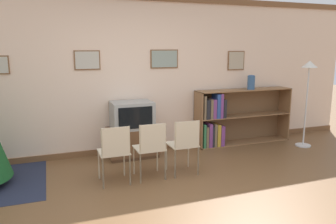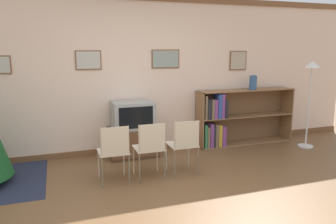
{
  "view_description": "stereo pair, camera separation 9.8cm",
  "coord_description": "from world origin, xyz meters",
  "px_view_note": "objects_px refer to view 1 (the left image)",
  "views": [
    {
      "loc": [
        -1.34,
        -3.21,
        1.83
      ],
      "look_at": [
        0.31,
        1.26,
        0.89
      ],
      "focal_mm": 35.0,
      "sensor_mm": 36.0,
      "label": 1
    },
    {
      "loc": [
        -1.24,
        -3.25,
        1.83
      ],
      "look_at": [
        0.31,
        1.26,
        0.89
      ],
      "focal_mm": 35.0,
      "sensor_mm": 36.0,
      "label": 2
    }
  ],
  "objects_px": {
    "folding_chair_center": "(151,147)",
    "vase": "(251,82)",
    "folding_chair_right": "(184,143)",
    "bookshelf": "(227,118)",
    "folding_chair_left": "(115,151)",
    "television": "(132,115)",
    "tv_console": "(133,142)",
    "standing_lamp": "(308,81)"
  },
  "relations": [
    {
      "from": "tv_console",
      "to": "folding_chair_left",
      "type": "distance_m",
      "value": 1.19
    },
    {
      "from": "bookshelf",
      "to": "standing_lamp",
      "type": "xyz_separation_m",
      "value": [
        1.29,
        -0.61,
        0.72
      ]
    },
    {
      "from": "bookshelf",
      "to": "standing_lamp",
      "type": "distance_m",
      "value": 1.6
    },
    {
      "from": "folding_chair_center",
      "to": "bookshelf",
      "type": "relative_size",
      "value": 0.42
    },
    {
      "from": "folding_chair_center",
      "to": "bookshelf",
      "type": "height_order",
      "value": "bookshelf"
    },
    {
      "from": "folding_chair_center",
      "to": "folding_chair_right",
      "type": "height_order",
      "value": "same"
    },
    {
      "from": "standing_lamp",
      "to": "folding_chair_left",
      "type": "bearing_deg",
      "value": -171.84
    },
    {
      "from": "folding_chair_center",
      "to": "folding_chair_right",
      "type": "bearing_deg",
      "value": 0.0
    },
    {
      "from": "television",
      "to": "bookshelf",
      "type": "distance_m",
      "value": 1.89
    },
    {
      "from": "tv_console",
      "to": "folding_chair_left",
      "type": "bearing_deg",
      "value": -115.58
    },
    {
      "from": "folding_chair_center",
      "to": "standing_lamp",
      "type": "xyz_separation_m",
      "value": [
        3.17,
        0.53,
        0.75
      ]
    },
    {
      "from": "vase",
      "to": "standing_lamp",
      "type": "bearing_deg",
      "value": -33.75
    },
    {
      "from": "folding_chair_left",
      "to": "bookshelf",
      "type": "xyz_separation_m",
      "value": [
        2.38,
        1.14,
        0.03
      ]
    },
    {
      "from": "folding_chair_left",
      "to": "bookshelf",
      "type": "relative_size",
      "value": 0.42
    },
    {
      "from": "folding_chair_right",
      "to": "vase",
      "type": "bearing_deg",
      "value": 30.78
    },
    {
      "from": "tv_console",
      "to": "folding_chair_left",
      "type": "height_order",
      "value": "folding_chair_left"
    },
    {
      "from": "television",
      "to": "folding_chair_center",
      "type": "distance_m",
      "value": 1.08
    },
    {
      "from": "tv_console",
      "to": "vase",
      "type": "relative_size",
      "value": 3.1
    },
    {
      "from": "folding_chair_right",
      "to": "vase",
      "type": "distance_m",
      "value": 2.24
    },
    {
      "from": "tv_console",
      "to": "bookshelf",
      "type": "height_order",
      "value": "bookshelf"
    },
    {
      "from": "television",
      "to": "folding_chair_right",
      "type": "xyz_separation_m",
      "value": [
        0.51,
        -1.05,
        -0.25
      ]
    },
    {
      "from": "bookshelf",
      "to": "folding_chair_right",
      "type": "bearing_deg",
      "value": -140.22
    },
    {
      "from": "folding_chair_center",
      "to": "folding_chair_right",
      "type": "relative_size",
      "value": 1.0
    },
    {
      "from": "vase",
      "to": "folding_chair_left",
      "type": "bearing_deg",
      "value": -159.04
    },
    {
      "from": "folding_chair_center",
      "to": "vase",
      "type": "bearing_deg",
      "value": 25.0
    },
    {
      "from": "folding_chair_center",
      "to": "folding_chair_left",
      "type": "bearing_deg",
      "value": 180.0
    },
    {
      "from": "folding_chair_left",
      "to": "vase",
      "type": "distance_m",
      "value": 3.12
    },
    {
      "from": "tv_console",
      "to": "standing_lamp",
      "type": "height_order",
      "value": "standing_lamp"
    },
    {
      "from": "folding_chair_left",
      "to": "vase",
      "type": "xyz_separation_m",
      "value": [
        2.83,
        1.09,
        0.71
      ]
    },
    {
      "from": "folding_chair_left",
      "to": "bookshelf",
      "type": "height_order",
      "value": "bookshelf"
    },
    {
      "from": "television",
      "to": "tv_console",
      "type": "bearing_deg",
      "value": 90.0
    },
    {
      "from": "folding_chair_center",
      "to": "folding_chair_right",
      "type": "distance_m",
      "value": 0.51
    },
    {
      "from": "bookshelf",
      "to": "folding_chair_center",
      "type": "bearing_deg",
      "value": -148.71
    },
    {
      "from": "folding_chair_center",
      "to": "vase",
      "type": "relative_size",
      "value": 3.04
    },
    {
      "from": "tv_console",
      "to": "standing_lamp",
      "type": "relative_size",
      "value": 0.52
    },
    {
      "from": "television",
      "to": "vase",
      "type": "bearing_deg",
      "value": 0.79
    },
    {
      "from": "folding_chair_center",
      "to": "bookshelf",
      "type": "bearing_deg",
      "value": 31.29
    },
    {
      "from": "tv_console",
      "to": "folding_chair_right",
      "type": "distance_m",
      "value": 1.19
    },
    {
      "from": "folding_chair_right",
      "to": "bookshelf",
      "type": "bearing_deg",
      "value": 39.78
    },
    {
      "from": "folding_chair_left",
      "to": "vase",
      "type": "height_order",
      "value": "vase"
    },
    {
      "from": "vase",
      "to": "tv_console",
      "type": "bearing_deg",
      "value": -179.27
    },
    {
      "from": "tv_console",
      "to": "bookshelf",
      "type": "distance_m",
      "value": 1.89
    }
  ]
}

